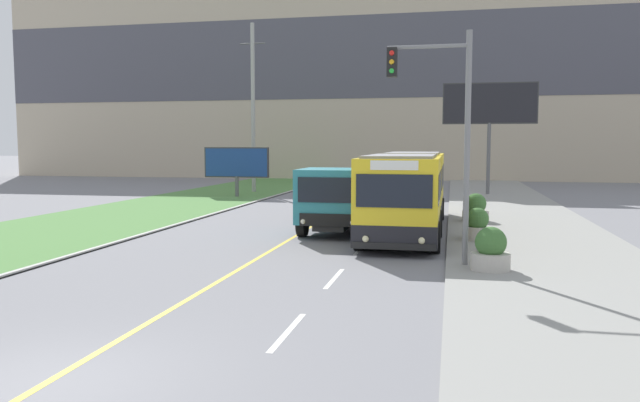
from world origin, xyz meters
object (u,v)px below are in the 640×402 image
(city_bus, at_px, (408,192))
(planter_round_third, at_px, (476,209))
(car_distant, at_px, (381,190))
(planter_round_near, at_px, (491,251))
(planter_round_second, at_px, (477,226))
(traffic_light_mast, at_px, (445,119))
(utility_pole_far, at_px, (253,108))
(dump_truck, at_px, (339,200))
(billboard_large, at_px, (490,107))
(billboard_small, at_px, (237,163))

(city_bus, bearing_deg, planter_round_third, 49.68)
(city_bus, bearing_deg, car_distant, 101.00)
(planter_round_third, bearing_deg, planter_round_near, -90.01)
(planter_round_second, distance_m, planter_round_third, 5.35)
(city_bus, xyz_separation_m, traffic_light_mast, (1.44, -6.91, 2.52))
(city_bus, distance_m, planter_round_second, 3.50)
(city_bus, relative_size, planter_round_third, 10.16)
(car_distant, height_order, utility_pole_far, utility_pole_far)
(dump_truck, xyz_separation_m, planter_round_third, (5.23, 4.29, -0.66))
(utility_pole_far, bearing_deg, traffic_light_mast, -61.40)
(traffic_light_mast, height_order, planter_round_second, traffic_light_mast)
(city_bus, distance_m, traffic_light_mast, 7.50)
(planter_round_third, bearing_deg, car_distant, 118.80)
(billboard_large, distance_m, planter_round_near, 26.42)
(billboard_small, height_order, planter_round_third, billboard_small)
(dump_truck, bearing_deg, city_bus, 23.64)
(billboard_large, relative_size, planter_round_near, 6.44)
(car_distant, height_order, planter_round_third, car_distant)
(utility_pole_far, height_order, traffic_light_mast, utility_pole_far)
(car_distant, xyz_separation_m, planter_round_third, (5.13, -9.33, -0.09))
(planter_round_second, bearing_deg, billboard_large, 85.90)
(utility_pole_far, bearing_deg, dump_truck, -63.30)
(utility_pole_far, relative_size, planter_round_near, 10.23)
(planter_round_second, bearing_deg, billboard_small, 132.24)
(city_bus, height_order, planter_round_second, city_bus)
(city_bus, xyz_separation_m, planter_round_third, (2.70, 3.18, -0.94))
(car_distant, bearing_deg, billboard_large, 42.09)
(car_distant, relative_size, planter_round_near, 3.74)
(planter_round_near, distance_m, planter_round_second, 5.35)
(traffic_light_mast, relative_size, billboard_small, 1.50)
(planter_round_near, xyz_separation_m, planter_round_second, (-0.14, 5.35, -0.02))
(traffic_light_mast, xyz_separation_m, planter_round_near, (1.26, -0.61, -3.49))
(traffic_light_mast, height_order, planter_round_third, traffic_light_mast)
(dump_truck, xyz_separation_m, utility_pole_far, (-9.55, 18.99, 4.68))
(traffic_light_mast, distance_m, planter_round_second, 6.00)
(utility_pole_far, xyz_separation_m, planter_round_third, (14.78, -14.70, -5.34))
(city_bus, xyz_separation_m, planter_round_second, (2.56, -2.17, -0.98))
(billboard_small, bearing_deg, planter_round_near, -55.56)
(billboard_small, distance_m, planter_round_near, 25.81)
(city_bus, distance_m, billboard_small, 18.15)
(billboard_small, xyz_separation_m, planter_round_near, (14.57, -21.24, -1.58))
(traffic_light_mast, bearing_deg, planter_round_near, -26.03)
(dump_truck, xyz_separation_m, planter_round_second, (5.09, -1.07, -0.70))
(city_bus, relative_size, planter_round_second, 10.99)
(traffic_light_mast, xyz_separation_m, planter_round_third, (1.26, 10.09, -3.47))
(planter_round_second, bearing_deg, utility_pole_far, 126.13)
(city_bus, xyz_separation_m, planter_round_near, (2.70, -7.52, -0.96))
(car_distant, bearing_deg, utility_pole_far, 150.89)
(dump_truck, relative_size, car_distant, 1.65)
(dump_truck, distance_m, utility_pole_far, 21.77)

